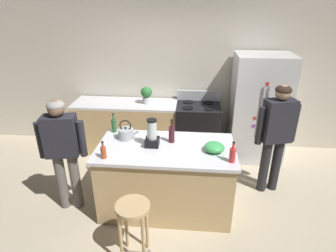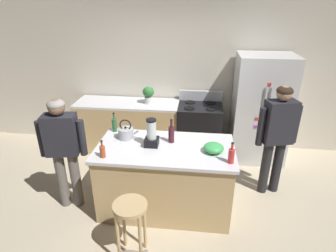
# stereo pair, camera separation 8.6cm
# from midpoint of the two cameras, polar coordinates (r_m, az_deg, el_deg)

# --- Properties ---
(ground_plane) EXTENTS (14.00, 14.00, 0.00)m
(ground_plane) POSITION_cam_midpoint_polar(r_m,az_deg,el_deg) (4.01, 0.13, -15.97)
(ground_plane) COLOR beige
(back_wall) EXTENTS (8.00, 0.10, 2.70)m
(back_wall) POSITION_cam_midpoint_polar(r_m,az_deg,el_deg) (5.15, 2.63, 10.40)
(back_wall) COLOR beige
(back_wall) RESTS_ON ground_plane
(kitchen_island) EXTENTS (1.72, 0.91, 0.93)m
(kitchen_island) POSITION_cam_midpoint_polar(r_m,az_deg,el_deg) (3.72, 0.13, -10.52)
(kitchen_island) COLOR tan
(kitchen_island) RESTS_ON ground_plane
(back_counter_run) EXTENTS (2.00, 0.64, 0.93)m
(back_counter_run) POSITION_cam_midpoint_polar(r_m,az_deg,el_deg) (5.18, -6.74, -0.05)
(back_counter_run) COLOR tan
(back_counter_run) RESTS_ON ground_plane
(refrigerator) EXTENTS (0.90, 0.73, 1.82)m
(refrigerator) POSITION_cam_midpoint_polar(r_m,az_deg,el_deg) (4.96, 18.82, 3.20)
(refrigerator) COLOR silver
(refrigerator) RESTS_ON ground_plane
(stove_range) EXTENTS (0.76, 0.65, 1.11)m
(stove_range) POSITION_cam_midpoint_polar(r_m,az_deg,el_deg) (5.03, 6.85, -0.72)
(stove_range) COLOR black
(stove_range) RESTS_ON ground_plane
(person_by_island_left) EXTENTS (0.60, 0.28, 1.54)m
(person_by_island_left) POSITION_cam_midpoint_polar(r_m,az_deg,el_deg) (3.75, -20.07, -3.67)
(person_by_island_left) COLOR #66605B
(person_by_island_left) RESTS_ON ground_plane
(person_by_sink_right) EXTENTS (0.59, 0.32, 1.61)m
(person_by_sink_right) POSITION_cam_midpoint_polar(r_m,az_deg,el_deg) (4.07, 22.04, -1.07)
(person_by_sink_right) COLOR #26262B
(person_by_sink_right) RESTS_ON ground_plane
(bar_stool) EXTENTS (0.36, 0.36, 0.70)m
(bar_stool) POSITION_cam_midpoint_polar(r_m,az_deg,el_deg) (3.06, -6.79, -17.94)
(bar_stool) COLOR tan
(bar_stool) RESTS_ON ground_plane
(potted_plant) EXTENTS (0.20, 0.20, 0.30)m
(potted_plant) POSITION_cam_midpoint_polar(r_m,az_deg,el_deg) (4.89, -3.52, 6.57)
(potted_plant) COLOR silver
(potted_plant) RESTS_ON back_counter_run
(blender_appliance) EXTENTS (0.17, 0.17, 0.36)m
(blender_appliance) POSITION_cam_midpoint_polar(r_m,az_deg,el_deg) (3.45, -2.68, -1.77)
(blender_appliance) COLOR black
(blender_appliance) RESTS_ON kitchen_island
(bottle_wine) EXTENTS (0.08, 0.08, 0.32)m
(bottle_wine) POSITION_cam_midpoint_polar(r_m,az_deg,el_deg) (3.54, 1.38, -1.62)
(bottle_wine) COLOR #471923
(bottle_wine) RESTS_ON kitchen_island
(bottle_olive_oil) EXTENTS (0.07, 0.07, 0.28)m
(bottle_olive_oil) POSITION_cam_midpoint_polar(r_m,az_deg,el_deg) (3.90, -10.26, 0.30)
(bottle_olive_oil) COLOR #2D6638
(bottle_olive_oil) RESTS_ON kitchen_island
(bottle_soda) EXTENTS (0.07, 0.07, 0.26)m
(bottle_soda) POSITION_cam_midpoint_polar(r_m,az_deg,el_deg) (3.20, 13.56, -5.88)
(bottle_soda) COLOR red
(bottle_soda) RESTS_ON kitchen_island
(bottle_cooking_sauce) EXTENTS (0.06, 0.06, 0.22)m
(bottle_cooking_sauce) POSITION_cam_midpoint_polar(r_m,az_deg,el_deg) (3.31, -12.51, -5.04)
(bottle_cooking_sauce) COLOR #B24C26
(bottle_cooking_sauce) RESTS_ON kitchen_island
(mixing_bowl) EXTENTS (0.24, 0.24, 0.11)m
(mixing_bowl) POSITION_cam_midpoint_polar(r_m,az_deg,el_deg) (3.40, 10.03, -4.42)
(mixing_bowl) COLOR #3FB259
(mixing_bowl) RESTS_ON kitchen_island
(tea_kettle) EXTENTS (0.28, 0.20, 0.27)m
(tea_kettle) POSITION_cam_midpoint_polar(r_m,az_deg,el_deg) (3.69, -7.92, -1.39)
(tea_kettle) COLOR #B7BABF
(tea_kettle) RESTS_ON kitchen_island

